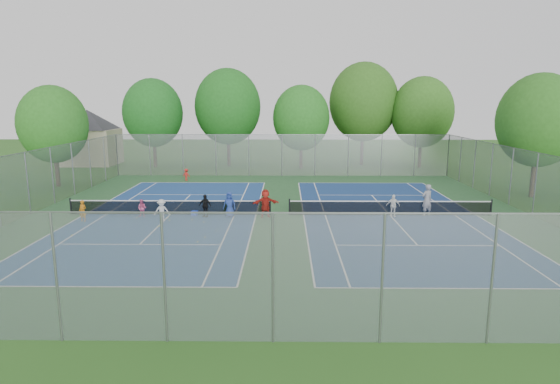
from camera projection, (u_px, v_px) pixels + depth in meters
The scene contains 39 objects.
ground at pixel (280, 215), 29.80m from camera, with size 120.00×120.00×0.00m, color #28591B.
court_pad at pixel (280, 215), 29.79m from camera, with size 32.00×32.00×0.01m, color #29572D.
court_left at pixel (170, 214), 29.88m from camera, with size 10.97×23.77×0.01m, color navy.
court_right at pixel (390, 215), 29.71m from camera, with size 10.97×23.77×0.01m, color navy.
net_left at pixel (170, 208), 29.79m from camera, with size 12.87×0.10×0.91m, color black.
net_right at pixel (390, 208), 29.62m from camera, with size 12.87×0.10×0.91m, color black.
fence_north at pixel (282, 155), 45.12m from camera, with size 32.00×0.10×4.00m, color gray.
fence_south at pixel (273, 279), 13.71m from camera, with size 32.00×0.10×4.00m, color gray.
fence_west at pixel (28, 184), 29.61m from camera, with size 32.00×0.10×4.00m, color gray.
fence_east at pixel (535, 185), 29.22m from camera, with size 32.00×0.10×4.00m, color gray.
house at pixel (88, 127), 52.81m from camera, with size 11.03×11.03×7.30m.
tree_nw at pixel (153, 113), 50.43m from camera, with size 6.40×6.40×9.58m.
tree_nl at pixel (228, 107), 51.19m from camera, with size 7.20×7.20×10.69m.
tree_nc at pixel (301, 118), 49.35m from camera, with size 6.00×6.00×8.85m.
tree_nr at pixel (363, 102), 51.90m from camera, with size 7.60×7.60×11.42m.
tree_ne at pixel (422, 112), 50.07m from camera, with size 6.60×6.60×9.77m.
tree_side_w at pixel (53, 124), 38.84m from camera, with size 5.60×5.60×8.47m.
tree_side_e at pixel (539, 120), 34.36m from camera, with size 6.00×6.00×9.20m.
ball_crate at pixel (195, 213), 29.63m from camera, with size 0.35×0.35×0.30m, color #1A3CC3.
ball_hopper at pixel (226, 207), 30.74m from camera, with size 0.26×0.26×0.52m, color #248431.
student_a at pixel (83, 211), 28.09m from camera, with size 0.47×0.31×1.29m, color #C67012.
student_b at pixel (142, 208), 29.20m from camera, with size 0.54×0.42×1.11m, color #DD5687.
student_c at pixel (162, 211), 27.85m from camera, with size 0.91×0.52×1.41m, color silver.
student_d at pixel (205, 206), 29.12m from camera, with size 0.85×0.35×1.45m, color black.
student_e at pixel (229, 205), 29.09m from camera, with size 0.79×0.51×1.61m, color navy.
student_f at pixel (266, 203), 29.05m from camera, with size 1.64×0.52×1.77m, color #B42219.
child_far_baseline at pixel (186, 175), 42.58m from camera, with size 0.71×0.41×1.10m, color red.
instructor at pixel (427, 200), 29.38m from camera, with size 0.74×0.49×2.03m, color gray.
teen_court_b at pixel (393, 206), 29.23m from camera, with size 0.84×0.35×1.43m, color white.
tennis_ball_0 at pixel (204, 223), 27.81m from camera, with size 0.07×0.07×0.07m, color yellow.
tennis_ball_1 at pixel (168, 218), 28.81m from camera, with size 0.07×0.07×0.07m, color #ABC72E.
tennis_ball_2 at pixel (205, 237), 24.76m from camera, with size 0.07×0.07×0.07m, color gold.
tennis_ball_3 at pixel (216, 231), 26.01m from camera, with size 0.07×0.07×0.07m, color #B4D331.
tennis_ball_4 at pixel (170, 221), 28.24m from camera, with size 0.07×0.07×0.07m, color yellow.
tennis_ball_5 at pixel (198, 242), 23.93m from camera, with size 0.07×0.07×0.07m, color yellow.
tennis_ball_6 at pixel (192, 220), 28.44m from camera, with size 0.07×0.07×0.07m, color #C4D631.
tennis_ball_7 at pixel (137, 218), 28.85m from camera, with size 0.07×0.07×0.07m, color #CDF338.
tennis_ball_8 at pixel (72, 236), 25.10m from camera, with size 0.07×0.07×0.07m, color #B7C72E.
tennis_ball_9 at pixel (159, 227), 26.92m from camera, with size 0.07×0.07×0.07m, color #C3D631.
Camera 1 is at (0.37, -28.97, 7.13)m, focal length 30.00 mm.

